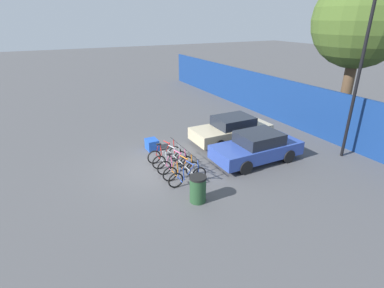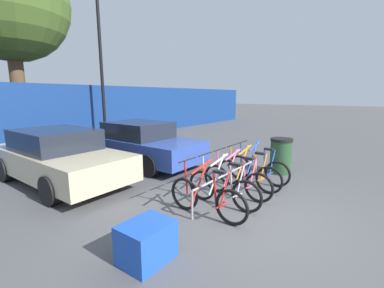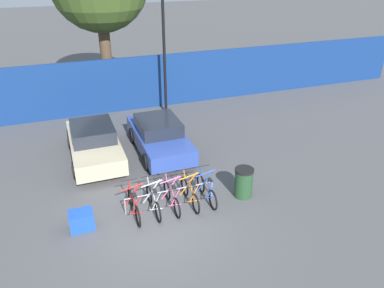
{
  "view_description": "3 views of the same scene",
  "coord_description": "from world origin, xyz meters",
  "px_view_note": "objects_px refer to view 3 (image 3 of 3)",
  "views": [
    {
      "loc": [
        11.38,
        -4.17,
        6.29
      ],
      "look_at": [
        0.63,
        1.38,
        1.15
      ],
      "focal_mm": 28.0,
      "sensor_mm": 36.0,
      "label": 1
    },
    {
      "loc": [
        -4.29,
        -1.95,
        2.26
      ],
      "look_at": [
        1.86,
        2.63,
        0.8
      ],
      "focal_mm": 24.0,
      "sensor_mm": 36.0,
      "label": 2
    },
    {
      "loc": [
        -2.09,
        -8.9,
        7.18
      ],
      "look_at": [
        2.07,
        2.38,
        1.16
      ],
      "focal_mm": 35.0,
      "sensor_mm": 36.0,
      "label": 3
    }
  ],
  "objects_px": {
    "bike_rack": "(170,192)",
    "car_blue": "(159,136)",
    "bicycle_silver": "(153,201)",
    "car_beige": "(94,142)",
    "bicycle_red": "(134,205)",
    "trash_bin": "(244,182)",
    "lamp_post": "(163,29)",
    "bicycle_pink": "(172,197)",
    "cargo_crate": "(82,220)",
    "bicycle_blue": "(207,190)",
    "bicycle_orange": "(190,194)"
  },
  "relations": [
    {
      "from": "bicycle_red",
      "to": "bicycle_orange",
      "type": "xyz_separation_m",
      "value": [
        1.83,
        0.0,
        0.0
      ]
    },
    {
      "from": "bicycle_red",
      "to": "bicycle_silver",
      "type": "relative_size",
      "value": 1.0
    },
    {
      "from": "bike_rack",
      "to": "car_blue",
      "type": "relative_size",
      "value": 0.7
    },
    {
      "from": "bike_rack",
      "to": "car_beige",
      "type": "bearing_deg",
      "value": 114.57
    },
    {
      "from": "bicycle_orange",
      "to": "car_blue",
      "type": "height_order",
      "value": "car_blue"
    },
    {
      "from": "bicycle_pink",
      "to": "trash_bin",
      "type": "relative_size",
      "value": 1.66
    },
    {
      "from": "lamp_post",
      "to": "cargo_crate",
      "type": "xyz_separation_m",
      "value": [
        -4.99,
        -8.03,
        -3.89
      ]
    },
    {
      "from": "bicycle_red",
      "to": "bicycle_blue",
      "type": "bearing_deg",
      "value": 1.71
    },
    {
      "from": "bike_rack",
      "to": "car_beige",
      "type": "xyz_separation_m",
      "value": [
        -1.85,
        4.04,
        0.22
      ]
    },
    {
      "from": "bicycle_silver",
      "to": "lamp_post",
      "type": "xyz_separation_m",
      "value": [
        2.8,
        7.97,
        3.79
      ]
    },
    {
      "from": "car_blue",
      "to": "bicycle_red",
      "type": "bearing_deg",
      "value": -116.19
    },
    {
      "from": "bicycle_red",
      "to": "bicycle_pink",
      "type": "relative_size",
      "value": 1.0
    },
    {
      "from": "bicycle_silver",
      "to": "car_beige",
      "type": "xyz_separation_m",
      "value": [
        -1.26,
        4.19,
        0.31
      ]
    },
    {
      "from": "car_blue",
      "to": "trash_bin",
      "type": "distance_m",
      "value": 4.43
    },
    {
      "from": "bicycle_silver",
      "to": "lamp_post",
      "type": "bearing_deg",
      "value": 67.36
    },
    {
      "from": "trash_bin",
      "to": "cargo_crate",
      "type": "bearing_deg",
      "value": 178.44
    },
    {
      "from": "bicycle_orange",
      "to": "bike_rack",
      "type": "bearing_deg",
      "value": 167.63
    },
    {
      "from": "bike_rack",
      "to": "bicycle_blue",
      "type": "xyz_separation_m",
      "value": [
        1.2,
        -0.15,
        -0.1
      ]
    },
    {
      "from": "bicycle_orange",
      "to": "cargo_crate",
      "type": "relative_size",
      "value": 2.44
    },
    {
      "from": "lamp_post",
      "to": "cargo_crate",
      "type": "distance_m",
      "value": 10.22
    },
    {
      "from": "bicycle_pink",
      "to": "car_blue",
      "type": "relative_size",
      "value": 0.4
    },
    {
      "from": "trash_bin",
      "to": "cargo_crate",
      "type": "xyz_separation_m",
      "value": [
        -5.22,
        0.14,
        -0.24
      ]
    },
    {
      "from": "bicycle_blue",
      "to": "lamp_post",
      "type": "xyz_separation_m",
      "value": [
        1.01,
        7.97,
        3.79
      ]
    },
    {
      "from": "bike_rack",
      "to": "trash_bin",
      "type": "xyz_separation_m",
      "value": [
        2.44,
        -0.35,
        0.04
      ]
    },
    {
      "from": "bike_rack",
      "to": "bicycle_blue",
      "type": "distance_m",
      "value": 1.22
    },
    {
      "from": "bicycle_red",
      "to": "car_beige",
      "type": "xyz_separation_m",
      "value": [
        -0.64,
        4.19,
        0.31
      ]
    },
    {
      "from": "bicycle_orange",
      "to": "lamp_post",
      "type": "bearing_deg",
      "value": 79.75
    },
    {
      "from": "bicycle_pink",
      "to": "car_blue",
      "type": "distance_m",
      "value": 3.95
    },
    {
      "from": "bicycle_silver",
      "to": "car_blue",
      "type": "distance_m",
      "value": 4.1
    },
    {
      "from": "cargo_crate",
      "to": "bicycle_orange",
      "type": "bearing_deg",
      "value": 0.93
    },
    {
      "from": "bike_rack",
      "to": "bicycle_red",
      "type": "relative_size",
      "value": 1.73
    },
    {
      "from": "bike_rack",
      "to": "car_blue",
      "type": "distance_m",
      "value": 3.8
    },
    {
      "from": "bicycle_red",
      "to": "bicycle_blue",
      "type": "distance_m",
      "value": 2.41
    },
    {
      "from": "bicycle_red",
      "to": "bicycle_blue",
      "type": "xyz_separation_m",
      "value": [
        2.41,
        0.0,
        0.0
      ]
    },
    {
      "from": "bicycle_blue",
      "to": "cargo_crate",
      "type": "bearing_deg",
      "value": -179.62
    },
    {
      "from": "bicycle_orange",
      "to": "trash_bin",
      "type": "distance_m",
      "value": 1.83
    },
    {
      "from": "bicycle_silver",
      "to": "trash_bin",
      "type": "xyz_separation_m",
      "value": [
        3.03,
        -0.2,
        0.14
      ]
    },
    {
      "from": "trash_bin",
      "to": "bicycle_pink",
      "type": "bearing_deg",
      "value": 175.34
    },
    {
      "from": "bike_rack",
      "to": "bicycle_orange",
      "type": "height_order",
      "value": "bicycle_orange"
    },
    {
      "from": "car_beige",
      "to": "car_blue",
      "type": "height_order",
      "value": "same"
    },
    {
      "from": "bike_rack",
      "to": "bicycle_blue",
      "type": "relative_size",
      "value": 1.73
    },
    {
      "from": "bicycle_blue",
      "to": "bicycle_orange",
      "type": "bearing_deg",
      "value": 179.58
    },
    {
      "from": "bicycle_silver",
      "to": "cargo_crate",
      "type": "bearing_deg",
      "value": 178.19
    },
    {
      "from": "trash_bin",
      "to": "bike_rack",
      "type": "bearing_deg",
      "value": 171.91
    },
    {
      "from": "bicycle_pink",
      "to": "cargo_crate",
      "type": "xyz_separation_m",
      "value": [
        -2.79,
        -0.06,
        -0.1
      ]
    },
    {
      "from": "car_blue",
      "to": "trash_bin",
      "type": "height_order",
      "value": "car_blue"
    },
    {
      "from": "bicycle_pink",
      "to": "bicycle_blue",
      "type": "distance_m",
      "value": 1.19
    },
    {
      "from": "bicycle_silver",
      "to": "bicycle_blue",
      "type": "distance_m",
      "value": 1.79
    },
    {
      "from": "lamp_post",
      "to": "bicycle_pink",
      "type": "bearing_deg",
      "value": -105.45
    },
    {
      "from": "bicycle_orange",
      "to": "car_beige",
      "type": "distance_m",
      "value": 4.87
    }
  ]
}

